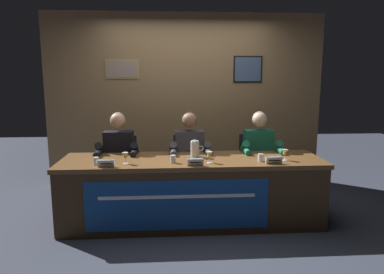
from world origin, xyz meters
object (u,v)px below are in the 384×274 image
juice_glass_left (125,156)px  chair_center (189,171)px  panelist_left (118,155)px  juice_glass_center (209,155)px  water_pitcher_central (195,149)px  nameplate_center (195,162)px  juice_glass_right (285,153)px  nameplate_right (274,160)px  chair_right (255,170)px  water_cup_right (261,158)px  nameplate_left (106,163)px  conference_table (192,182)px  chair_left (121,172)px  panelist_center (190,154)px  water_cup_center (173,159)px  panelist_right (260,153)px  water_cup_left (96,162)px

juice_glass_left → chair_center: size_ratio=0.14×
panelist_left → chair_center: bearing=12.7°
juice_glass_center → water_pitcher_central: (-0.13, 0.30, 0.01)m
juice_glass_left → juice_glass_center: size_ratio=1.00×
nameplate_center → juice_glass_right: juice_glass_right is taller
panelist_left → nameplate_right: (1.75, -0.68, 0.07)m
chair_right → juice_glass_right: 0.85m
chair_center → nameplate_right: size_ratio=5.19×
water_cup_right → juice_glass_center: bearing=-177.6°
chair_right → nameplate_right: (-0.03, -0.88, 0.35)m
water_pitcher_central → nameplate_left: bearing=-157.0°
conference_table → juice_glass_left: size_ratio=23.88×
water_pitcher_central → panelist_left: bearing=161.9°
water_pitcher_central → chair_left: bearing=151.6°
chair_left → nameplate_center: size_ratio=5.38×
chair_left → nameplate_left: (-0.02, -0.91, 0.35)m
panelist_left → chair_center: 0.95m
chair_left → juice_glass_right: size_ratio=7.35×
chair_center → nameplate_center: (0.01, -0.91, 0.35)m
nameplate_center → nameplate_right: same height
chair_right → water_cup_right: bearing=-100.4°
panelist_left → panelist_center: size_ratio=1.00×
water_cup_center → juice_glass_left: bearing=-179.8°
water_cup_center → water_pitcher_central: bearing=46.4°
panelist_left → panelist_right: same height
chair_left → panelist_left: panelist_left is taller
panelist_left → water_cup_right: size_ratio=14.58×
nameplate_left → chair_left: bearing=88.5°
chair_center → panelist_left: bearing=-167.3°
chair_left → water_cup_center: chair_left is taller
panelist_left → water_cup_center: panelist_left is taller
water_cup_left → panelist_center: panelist_center is taller
conference_table → juice_glass_left: 0.80m
water_cup_left → water_cup_right: size_ratio=1.00×
chair_left → juice_glass_center: chair_left is taller
water_pitcher_central → chair_right: bearing=30.7°
water_cup_center → panelist_right: 1.25m
conference_table → chair_center: size_ratio=3.25×
water_cup_center → juice_glass_right: 1.25m
water_cup_right → conference_table: bearing=174.5°
nameplate_left → chair_right: (1.80, 0.91, -0.35)m
chair_left → nameplate_right: 1.99m
water_cup_right → panelist_right: bearing=76.1°
panelist_center → nameplate_left: bearing=-142.2°
panelist_center → juice_glass_center: panelist_center is taller
water_cup_left → juice_glass_right: size_ratio=0.69×
juice_glass_left → conference_table: bearing=6.0°
conference_table → water_pitcher_central: bearing=77.0°
panelist_center → panelist_right: 0.89m
conference_table → water_cup_left: size_ratio=34.83×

